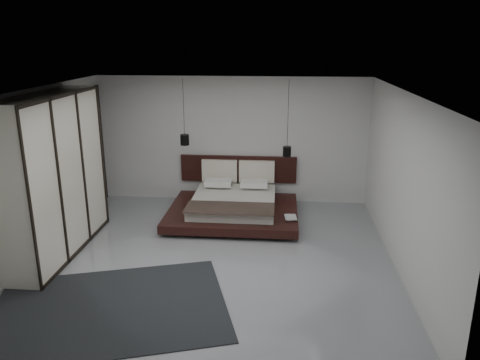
# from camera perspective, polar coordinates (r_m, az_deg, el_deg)

# --- Properties ---
(floor) EXTENTS (6.00, 6.00, 0.00)m
(floor) POSITION_cam_1_polar(r_m,az_deg,el_deg) (8.09, -3.20, -9.37)
(floor) COLOR gray
(floor) RESTS_ON ground
(ceiling) EXTENTS (6.00, 6.00, 0.00)m
(ceiling) POSITION_cam_1_polar(r_m,az_deg,el_deg) (7.30, -3.56, 10.75)
(ceiling) COLOR white
(ceiling) RESTS_ON wall_back
(wall_back) EXTENTS (6.00, 0.00, 6.00)m
(wall_back) POSITION_cam_1_polar(r_m,az_deg,el_deg) (10.46, -1.00, 4.89)
(wall_back) COLOR silver
(wall_back) RESTS_ON floor
(wall_front) EXTENTS (6.00, 0.00, 6.00)m
(wall_front) POSITION_cam_1_polar(r_m,az_deg,el_deg) (4.83, -8.57, -10.11)
(wall_front) COLOR silver
(wall_front) RESTS_ON floor
(wall_left) EXTENTS (0.00, 6.00, 6.00)m
(wall_left) POSITION_cam_1_polar(r_m,az_deg,el_deg) (8.54, -23.71, 0.66)
(wall_left) COLOR silver
(wall_left) RESTS_ON floor
(wall_right) EXTENTS (0.00, 6.00, 6.00)m
(wall_right) POSITION_cam_1_polar(r_m,az_deg,el_deg) (7.74, 19.18, -0.41)
(wall_right) COLOR silver
(wall_right) RESTS_ON floor
(lattice_screen) EXTENTS (0.05, 0.90, 2.60)m
(lattice_screen) POSITION_cam_1_polar(r_m,az_deg,el_deg) (10.68, -17.29, 3.82)
(lattice_screen) COLOR black
(lattice_screen) RESTS_ON floor
(bed) EXTENTS (2.61, 2.32, 1.05)m
(bed) POSITION_cam_1_polar(r_m,az_deg,el_deg) (9.72, -0.76, -2.95)
(bed) COLOR black
(bed) RESTS_ON floor
(book_lower) EXTENTS (0.23, 0.30, 0.03)m
(book_lower) POSITION_cam_1_polar(r_m,az_deg,el_deg) (9.09, 5.60, -4.62)
(book_lower) COLOR #99724C
(book_lower) RESTS_ON bed
(book_upper) EXTENTS (0.24, 0.32, 0.02)m
(book_upper) POSITION_cam_1_polar(r_m,az_deg,el_deg) (9.06, 5.49, -4.53)
(book_upper) COLOR #99724C
(book_upper) RESTS_ON book_lower
(pendant_left) EXTENTS (0.18, 0.18, 1.38)m
(pendant_left) POSITION_cam_1_polar(r_m,az_deg,el_deg) (9.91, -6.76, 4.92)
(pendant_left) COLOR black
(pendant_left) RESTS_ON ceiling
(pendant_right) EXTENTS (0.17, 0.17, 1.58)m
(pendant_right) POSITION_cam_1_polar(r_m,az_deg,el_deg) (9.75, 5.75, 3.53)
(pendant_right) COLOR black
(pendant_right) RESTS_ON ceiling
(wardrobe) EXTENTS (0.66, 2.79, 2.74)m
(wardrobe) POSITION_cam_1_polar(r_m,az_deg,el_deg) (8.43, -21.79, 0.48)
(wardrobe) COLOR beige
(wardrobe) RESTS_ON floor
(rug) EXTENTS (3.67, 3.08, 0.01)m
(rug) POSITION_cam_1_polar(r_m,az_deg,el_deg) (6.93, -15.51, -14.83)
(rug) COLOR black
(rug) RESTS_ON floor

